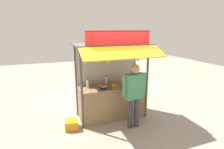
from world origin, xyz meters
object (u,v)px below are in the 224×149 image
water_bottle_far_right (106,80)px  water_bottle_right (122,80)px  banana_bunch_leftmost (138,58)px  plastic_crate (72,124)px  banana_bunch_inner_left (108,59)px  magazine_stack_front_left (130,85)px  magazine_stack_left (115,86)px  vendor_person (134,90)px  water_bottle_far_left (88,84)px  magazine_stack_center (103,87)px

water_bottle_far_right → water_bottle_right: (0.48, -0.09, -0.02)m
banana_bunch_leftmost → plastic_crate: bearing=174.4°
water_bottle_right → banana_bunch_inner_left: size_ratio=0.71×
water_bottle_far_right → banana_bunch_leftmost: (0.66, -0.70, 0.73)m
magazine_stack_front_left → magazine_stack_left: bearing=-175.6°
water_bottle_right → banana_bunch_inner_left: (-0.66, -0.61, 0.77)m
vendor_person → plastic_crate: 1.88m
water_bottle_far_left → vendor_person: vendor_person is taller
magazine_stack_center → water_bottle_far_left: bearing=155.6°
banana_bunch_inner_left → plastic_crate: banana_bunch_inner_left is taller
banana_bunch_inner_left → magazine_stack_front_left: bearing=23.0°
water_bottle_far_right → banana_bunch_inner_left: 1.04m
magazine_stack_left → banana_bunch_inner_left: banana_bunch_inner_left is taller
water_bottle_far_right → banana_bunch_leftmost: banana_bunch_leftmost is taller
vendor_person → magazine_stack_center: bearing=122.5°
vendor_person → plastic_crate: size_ratio=5.12×
water_bottle_right → magazine_stack_front_left: water_bottle_right is taller
banana_bunch_leftmost → vendor_person: 0.88m
water_bottle_right → banana_bunch_leftmost: 0.99m
magazine_stack_left → water_bottle_far_left: bearing=160.4°
water_bottle_far_right → magazine_stack_left: water_bottle_far_right is taller
magazine_stack_front_left → magazine_stack_center: 0.83m
magazine_stack_center → banana_bunch_leftmost: 1.24m
banana_bunch_leftmost → vendor_person: bearing=-128.2°
water_bottle_right → magazine_stack_front_left: (0.14, -0.27, -0.08)m
water_bottle_far_right → magazine_stack_center: (-0.20, -0.33, -0.08)m
water_bottle_far_left → magazine_stack_left: 0.77m
magazine_stack_left → water_bottle_far_right: bearing=106.2°
banana_bunch_inner_left → banana_bunch_leftmost: bearing=0.3°
magazine_stack_center → water_bottle_right: bearing=19.0°
water_bottle_far_left → water_bottle_far_right: (0.60, 0.15, 0.01)m
water_bottle_far_right → magazine_stack_left: size_ratio=1.03×
plastic_crate → magazine_stack_front_left: bearing=5.1°
water_bottle_far_right → vendor_person: (0.41, -1.02, -0.05)m
magazine_stack_center → banana_bunch_inner_left: banana_bunch_inner_left is taller
water_bottle_far_left → water_bottle_right: bearing=3.0°
magazine_stack_front_left → magazine_stack_left: magazine_stack_left is taller
water_bottle_right → magazine_stack_left: size_ratio=0.84×
water_bottle_far_right → magazine_stack_left: (0.12, -0.40, -0.09)m
banana_bunch_leftmost → water_bottle_right: bearing=106.0°
banana_bunch_leftmost → vendor_person: banana_bunch_leftmost is taller
water_bottle_far_left → magazine_stack_center: size_ratio=0.80×
water_bottle_right → magazine_stack_left: (-0.37, -0.31, -0.07)m
banana_bunch_inner_left → water_bottle_right: bearing=42.9°
water_bottle_right → water_bottle_far_right: bearing=169.2°
water_bottle_far_right → magazine_stack_center: size_ratio=0.84×
water_bottle_right → plastic_crate: 1.94m
water_bottle_far_left → magazine_stack_left: (0.72, -0.26, -0.08)m
water_bottle_far_left → magazine_stack_front_left: bearing=-10.1°
magazine_stack_center → magazine_stack_left: (0.32, -0.08, -0.01)m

